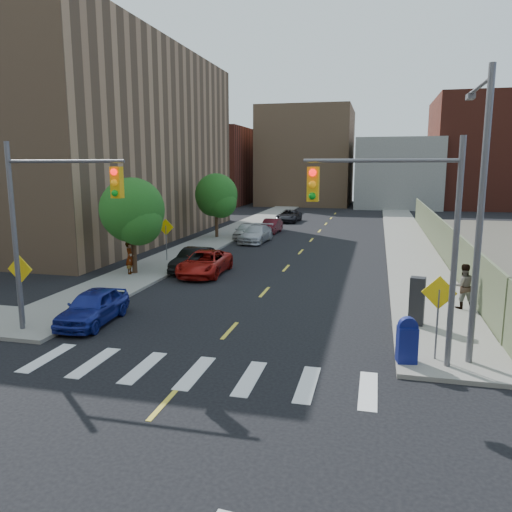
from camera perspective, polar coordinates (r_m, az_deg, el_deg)
The scene contains 28 objects.
ground at distance 12.33m, azimuth -14.37°, elevation -20.02°, with size 160.00×160.00×0.00m, color black.
sidewalk_nw at distance 52.80m, azimuth -0.70°, elevation 3.69°, with size 3.50×73.00×0.15m, color gray.
sidewalk_ne at distance 51.24m, azimuth 16.37°, elevation 3.07°, with size 3.50×73.00×0.15m, color gray.
fence_north at distance 37.90m, azimuth 20.15°, elevation 2.23°, with size 0.12×44.00×2.50m, color #686E4D.
building_nw at distance 47.85m, azimuth -21.54°, elevation 11.81°, with size 22.00×30.00×16.00m, color #8C6B4C.
bg_bldg_west at distance 83.86m, azimuth -5.41°, elevation 10.16°, with size 14.00×18.00×12.00m, color #592319.
bg_bldg_midwest at distance 82.10m, azimuth 5.87°, elevation 11.19°, with size 14.00×16.00×15.00m, color #8C6B4C.
bg_bldg_center at distance 79.38m, azimuth 15.82°, elevation 9.09°, with size 12.00×16.00×10.00m, color gray.
bg_bldg_east at distance 83.05m, azimuth 25.74°, elevation 10.58°, with size 18.00×18.00×16.00m, color #592319.
signal_nw at distance 19.05m, azimuth -22.55°, elevation 4.61°, with size 4.59×0.30×7.00m.
signal_ne at distance 15.42m, azimuth 16.43°, elevation 3.81°, with size 4.59×0.30×7.00m.
streetlight_ne at distance 16.52m, azimuth 24.15°, elevation 6.15°, with size 0.25×3.70×9.00m.
warn_sign_nw at distance 20.90m, azimuth -25.30°, elevation -2.19°, with size 1.06×0.06×2.83m.
warn_sign_ne at distance 16.48m, azimuth 20.14°, elevation -4.98°, with size 1.06×0.06×2.83m.
warn_sign_midwest at distance 32.35m, azimuth -10.25°, elevation 2.75°, with size 1.06×0.06×2.83m.
tree_west_near at distance 28.73m, azimuth -13.90°, elevation 4.65°, with size 3.66×3.64×5.52m.
tree_west_far at distance 42.56m, azimuth -4.54°, elevation 6.67°, with size 3.66×3.64×5.52m.
parked_car_blue at distance 20.77m, azimuth -18.13°, elevation -5.53°, with size 1.60×3.97×1.35m, color navy.
parked_car_black at distance 29.59m, azimuth -7.08°, elevation -0.44°, with size 1.44×4.14×1.36m, color black.
parked_car_red at distance 28.59m, azimuth -5.88°, elevation -0.80°, with size 2.25×4.89×1.36m, color #A01510.
parked_car_silver at distance 40.47m, azimuth -0.01°, elevation 2.54°, with size 1.92×4.73×1.37m, color #ADB0B5.
parked_car_white at distance 42.37m, azimuth -1.16°, elevation 2.88°, with size 1.61×4.01×1.37m, color silver.
parked_car_maroon at distance 46.12m, azimuth 1.74°, elevation 3.44°, with size 1.36×3.90×1.29m, color #430D14.
parked_car_grey at distance 55.41m, azimuth 3.77°, elevation 4.60°, with size 2.20×4.77×1.33m, color black.
mailbox at distance 16.25m, azimuth 16.89°, elevation -9.22°, with size 0.66×0.55×1.45m.
payphone at distance 20.02m, azimuth 17.92°, elevation -4.92°, with size 0.55×0.45×1.85m, color black.
pedestrian_west at distance 28.86m, azimuth -14.23°, elevation -0.19°, with size 0.66×0.44×1.82m, color gray.
pedestrian_east at distance 22.95m, azimuth 22.59°, elevation -3.20°, with size 0.94×0.73×1.93m, color gray.
Camera 1 is at (5.22, -9.32, 6.16)m, focal length 35.00 mm.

